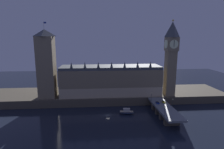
% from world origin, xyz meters
% --- Properties ---
extents(ground_plane, '(400.00, 400.00, 0.00)m').
position_xyz_m(ground_plane, '(0.00, 0.00, 0.00)').
color(ground_plane, black).
extents(embankment, '(220.00, 42.00, 6.71)m').
position_xyz_m(embankment, '(0.00, 39.00, 3.35)').
color(embankment, '#4C4438').
rests_on(embankment, ground_plane).
extents(parliament_hall, '(87.18, 23.97, 30.53)m').
position_xyz_m(parliament_hall, '(4.52, 32.30, 19.38)').
color(parliament_hall, '#7F7056').
rests_on(parliament_hall, embankment).
extents(clock_tower, '(10.07, 10.18, 64.61)m').
position_xyz_m(clock_tower, '(55.75, 25.55, 40.89)').
color(clock_tower, '#7F7056').
rests_on(clock_tower, embankment).
extents(victoria_tower, '(13.78, 13.78, 62.45)m').
position_xyz_m(victoria_tower, '(-49.42, 28.26, 35.03)').
color(victoria_tower, '#7F7056').
rests_on(victoria_tower, embankment).
extents(bridge, '(11.96, 46.00, 6.98)m').
position_xyz_m(bridge, '(40.92, -5.00, 4.59)').
color(bridge, slate).
rests_on(bridge, ground_plane).
extents(car_northbound_lead, '(2.09, 3.97, 1.41)m').
position_xyz_m(car_northbound_lead, '(38.29, 3.31, 7.64)').
color(car_northbound_lead, navy).
rests_on(car_northbound_lead, bridge).
extents(car_southbound_trail, '(1.98, 3.85, 1.37)m').
position_xyz_m(car_southbound_trail, '(43.55, 4.81, 7.62)').
color(car_southbound_trail, yellow).
rests_on(car_southbound_trail, bridge).
extents(pedestrian_mid_walk, '(0.38, 0.38, 1.75)m').
position_xyz_m(pedestrian_mid_walk, '(46.18, -2.75, 7.91)').
color(pedestrian_mid_walk, black).
rests_on(pedestrian_mid_walk, bridge).
extents(street_lamp_near, '(1.34, 0.60, 6.68)m').
position_xyz_m(street_lamp_near, '(35.26, -19.72, 11.16)').
color(street_lamp_near, '#2D3333').
rests_on(street_lamp_near, bridge).
extents(street_lamp_mid, '(1.34, 0.60, 6.27)m').
position_xyz_m(street_lamp_mid, '(46.58, -5.00, 10.91)').
color(street_lamp_mid, '#2D3333').
rests_on(street_lamp_mid, bridge).
extents(street_lamp_far, '(1.34, 0.60, 6.82)m').
position_xyz_m(street_lamp_far, '(35.26, 9.72, 11.25)').
color(street_lamp_far, '#2D3333').
rests_on(street_lamp_far, bridge).
extents(boat_upstream, '(11.60, 4.89, 4.50)m').
position_xyz_m(boat_upstream, '(14.13, 1.17, 1.64)').
color(boat_upstream, '#1E2842').
rests_on(boat_upstream, ground_plane).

